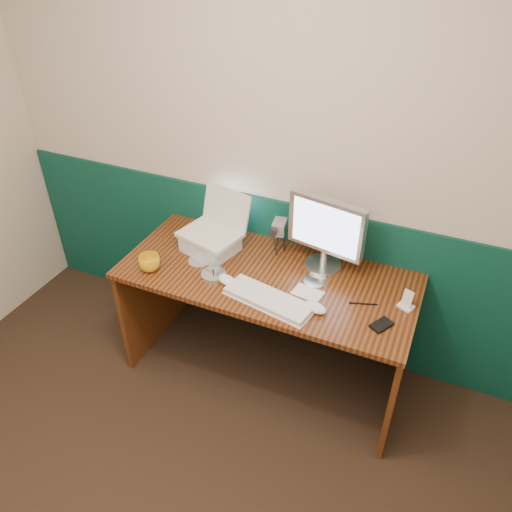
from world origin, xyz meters
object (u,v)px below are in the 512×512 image
at_px(desk, 266,325).
at_px(camcorder, 279,237).
at_px(mug, 150,263).
at_px(laptop, 209,216).
at_px(keyboard, 268,300).
at_px(monitor, 326,234).

bearing_deg(desk, camcorder, 95.67).
relative_size(mug, camcorder, 0.56).
bearing_deg(laptop, camcorder, 35.93).
distance_m(keyboard, mug, 0.69).
bearing_deg(keyboard, desk, 125.28).
distance_m(monitor, camcorder, 0.30).
relative_size(desk, laptop, 4.99).
bearing_deg(monitor, laptop, -158.91).
xyz_separation_m(desk, keyboard, (0.09, -0.21, 0.39)).
distance_m(monitor, mug, 0.96).
relative_size(monitor, keyboard, 0.93).
relative_size(keyboard, camcorder, 2.23).
height_order(desk, mug, mug).
relative_size(keyboard, mug, 3.99).
xyz_separation_m(monitor, camcorder, (-0.28, 0.03, -0.11)).
relative_size(laptop, keyboard, 0.70).
relative_size(desk, mug, 13.96).
bearing_deg(mug, keyboard, 0.89).
xyz_separation_m(mug, camcorder, (0.58, 0.44, 0.06)).
distance_m(laptop, camcorder, 0.41).
bearing_deg(mug, laptop, 54.21).
height_order(monitor, mug, monitor).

